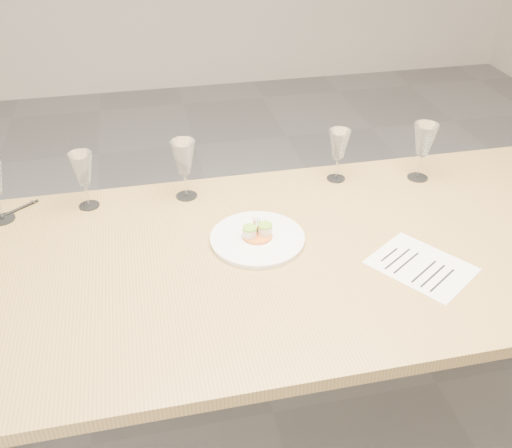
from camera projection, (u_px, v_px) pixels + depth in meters
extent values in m
plane|color=slate|center=(273.00, 412.00, 2.14)|extent=(7.00, 7.00, 0.00)
cube|color=#AF8A4C|center=(277.00, 258.00, 1.74)|extent=(2.40, 1.00, 0.04)
cylinder|color=#AF8A4C|center=(499.00, 239.00, 2.46)|extent=(0.07, 0.07, 0.71)
cylinder|color=white|center=(257.00, 239.00, 1.77)|extent=(0.29, 0.29, 0.01)
cylinder|color=white|center=(257.00, 237.00, 1.77)|extent=(0.29, 0.29, 0.01)
cylinder|color=orange|center=(257.00, 236.00, 1.77)|extent=(0.09, 0.09, 0.01)
cylinder|color=beige|center=(250.00, 232.00, 1.75)|extent=(0.04, 0.04, 0.03)
cylinder|color=beige|center=(265.00, 230.00, 1.76)|extent=(0.04, 0.04, 0.03)
cylinder|color=#8CC135|center=(250.00, 228.00, 1.74)|extent=(0.04, 0.04, 0.01)
cylinder|color=#8CC135|center=(265.00, 225.00, 1.75)|extent=(0.04, 0.04, 0.01)
cylinder|color=tan|center=(279.00, 243.00, 1.74)|extent=(0.05, 0.05, 0.00)
cube|color=white|center=(421.00, 266.00, 1.67)|extent=(0.33, 0.35, 0.00)
cube|color=black|center=(389.00, 255.00, 1.71)|extent=(0.08, 0.05, 0.00)
cube|color=black|center=(398.00, 259.00, 1.70)|extent=(0.12, 0.08, 0.00)
cube|color=black|center=(406.00, 263.00, 1.68)|extent=(0.12, 0.08, 0.00)
cube|color=black|center=(424.00, 271.00, 1.65)|extent=(0.12, 0.08, 0.00)
cube|color=black|center=(433.00, 276.00, 1.63)|extent=(0.12, 0.08, 0.00)
cube|color=black|center=(442.00, 280.00, 1.61)|extent=(0.12, 0.08, 0.00)
cylinder|color=black|center=(20.00, 209.00, 1.92)|extent=(0.12, 0.09, 0.01)
cube|color=silver|center=(32.00, 201.00, 1.95)|extent=(0.02, 0.02, 0.00)
cylinder|color=white|center=(3.00, 219.00, 1.87)|extent=(0.08, 0.08, 0.00)
cylinder|color=white|center=(89.00, 206.00, 1.95)|extent=(0.07, 0.07, 0.00)
cylinder|color=white|center=(87.00, 194.00, 1.92)|extent=(0.01, 0.01, 0.08)
cone|color=white|center=(82.00, 169.00, 1.87)|extent=(0.08, 0.08, 0.11)
cylinder|color=white|center=(187.00, 196.00, 2.00)|extent=(0.07, 0.07, 0.00)
cylinder|color=white|center=(186.00, 184.00, 1.97)|extent=(0.01, 0.01, 0.09)
cone|color=white|center=(184.00, 157.00, 1.91)|extent=(0.09, 0.09, 0.12)
cylinder|color=white|center=(336.00, 179.00, 2.10)|extent=(0.07, 0.07, 0.00)
cylinder|color=white|center=(337.00, 168.00, 2.08)|extent=(0.01, 0.01, 0.08)
cone|color=white|center=(339.00, 145.00, 2.02)|extent=(0.08, 0.08, 0.11)
cylinder|color=white|center=(417.00, 177.00, 2.11)|extent=(0.08, 0.08, 0.00)
cylinder|color=white|center=(419.00, 166.00, 2.08)|extent=(0.01, 0.01, 0.09)
cone|color=white|center=(424.00, 140.00, 2.02)|extent=(0.09, 0.09, 0.12)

